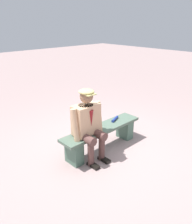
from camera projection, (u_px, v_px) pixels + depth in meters
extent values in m
plane|color=gray|center=(102.00, 149.00, 4.39)|extent=(30.00, 30.00, 0.00)
cube|color=#506656|center=(102.00, 129.00, 4.23)|extent=(1.73, 0.37, 0.05)
cube|color=#4A6A59|center=(125.00, 129.00, 4.74)|extent=(0.18, 0.31, 0.40)
cube|color=#4A6A59|center=(74.00, 152.00, 3.89)|extent=(0.18, 0.31, 0.40)
cube|color=tan|center=(86.00, 119.00, 3.87)|extent=(0.46, 0.26, 0.52)
cylinder|color=#1E2338|center=(86.00, 107.00, 3.78)|extent=(0.25, 0.25, 0.06)
cone|color=maroon|center=(91.00, 119.00, 3.75)|extent=(0.07, 0.07, 0.29)
sphere|color=#8C664C|center=(86.00, 97.00, 3.70)|extent=(0.22, 0.22, 0.22)
ellipsoid|color=tan|center=(86.00, 92.00, 3.67)|extent=(0.25, 0.25, 0.08)
cube|color=tan|center=(91.00, 95.00, 3.61)|extent=(0.18, 0.10, 0.02)
cylinder|color=brown|center=(97.00, 133.00, 3.96)|extent=(0.15, 0.41, 0.15)
cylinder|color=brown|center=(102.00, 148.00, 3.96)|extent=(0.11, 0.11, 0.47)
cube|color=black|center=(104.00, 159.00, 4.00)|extent=(0.10, 0.24, 0.05)
cylinder|color=tan|center=(99.00, 117.00, 4.02)|extent=(0.11, 0.18, 0.58)
cylinder|color=brown|center=(86.00, 138.00, 3.80)|extent=(0.15, 0.41, 0.15)
cylinder|color=brown|center=(91.00, 153.00, 3.80)|extent=(0.11, 0.11, 0.47)
cube|color=black|center=(93.00, 165.00, 3.84)|extent=(0.10, 0.24, 0.05)
cylinder|color=tan|center=(76.00, 126.00, 3.68)|extent=(0.11, 0.18, 0.59)
cylinder|color=navy|center=(115.00, 119.00, 4.51)|extent=(0.26, 0.14, 0.05)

